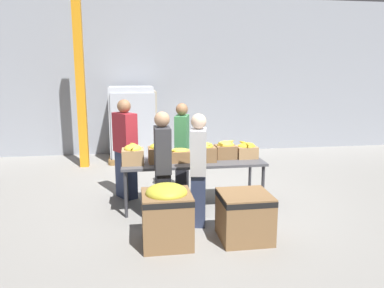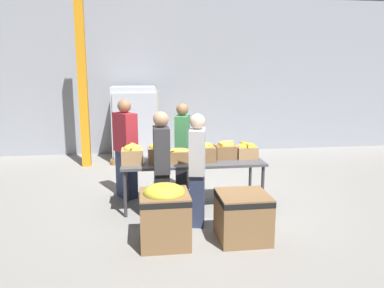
{
  "view_description": "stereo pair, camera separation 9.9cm",
  "coord_description": "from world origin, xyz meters",
  "px_view_note": "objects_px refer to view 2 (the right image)",
  "views": [
    {
      "loc": [
        -0.89,
        -5.64,
        2.11
      ],
      "look_at": [
        0.03,
        0.28,
        0.96
      ],
      "focal_mm": 35.0,
      "sensor_mm": 36.0,
      "label": 1
    },
    {
      "loc": [
        -0.79,
        -5.65,
        2.11
      ],
      "look_at": [
        0.03,
        0.28,
        0.96
      ],
      "focal_mm": 35.0,
      "sensor_mm": 36.0,
      "label": 2
    }
  ],
  "objects_px": {
    "donation_bin_0": "(165,213)",
    "support_pillar": "(82,77)",
    "banana_box_5": "(247,150)",
    "volunteer_1": "(197,170)",
    "banana_box_2": "(179,155)",
    "volunteer_2": "(162,169)",
    "banana_box_4": "(225,150)",
    "donation_bin_1": "(243,215)",
    "pallet_stack_0": "(141,126)",
    "sorting_table": "(192,164)",
    "pallet_stack_1": "(136,127)",
    "volunteer_0": "(183,148)",
    "banana_box_1": "(159,152)",
    "banana_box_3": "(204,152)",
    "volunteer_3": "(126,149)",
    "pallet_stack_2": "(134,124)",
    "banana_box_0": "(132,154)"
  },
  "relations": [
    {
      "from": "banana_box_3",
      "to": "volunteer_1",
      "type": "relative_size",
      "value": 0.21
    },
    {
      "from": "support_pillar",
      "to": "volunteer_3",
      "type": "bearing_deg",
      "value": -67.17
    },
    {
      "from": "pallet_stack_1",
      "to": "banana_box_1",
      "type": "bearing_deg",
      "value": -83.64
    },
    {
      "from": "volunteer_1",
      "to": "pallet_stack_0",
      "type": "relative_size",
      "value": 0.93
    },
    {
      "from": "banana_box_4",
      "to": "banana_box_3",
      "type": "bearing_deg",
      "value": -158.23
    },
    {
      "from": "banana_box_1",
      "to": "banana_box_2",
      "type": "bearing_deg",
      "value": -1.1
    },
    {
      "from": "volunteer_0",
      "to": "pallet_stack_0",
      "type": "xyz_separation_m",
      "value": [
        -0.73,
        2.7,
        0.04
      ]
    },
    {
      "from": "sorting_table",
      "to": "banana_box_4",
      "type": "bearing_deg",
      "value": 9.75
    },
    {
      "from": "banana_box_4",
      "to": "donation_bin_1",
      "type": "xyz_separation_m",
      "value": [
        -0.08,
        -1.39,
        -0.56
      ]
    },
    {
      "from": "volunteer_3",
      "to": "pallet_stack_1",
      "type": "height_order",
      "value": "volunteer_3"
    },
    {
      "from": "donation_bin_0",
      "to": "pallet_stack_0",
      "type": "xyz_separation_m",
      "value": [
        -0.27,
        4.77,
        0.42
      ]
    },
    {
      "from": "volunteer_2",
      "to": "donation_bin_0",
      "type": "distance_m",
      "value": 0.79
    },
    {
      "from": "pallet_stack_0",
      "to": "pallet_stack_1",
      "type": "relative_size",
      "value": 1.02
    },
    {
      "from": "banana_box_0",
      "to": "support_pillar",
      "type": "relative_size",
      "value": 0.09
    },
    {
      "from": "volunteer_0",
      "to": "volunteer_3",
      "type": "height_order",
      "value": "volunteer_3"
    },
    {
      "from": "volunteer_0",
      "to": "support_pillar",
      "type": "relative_size",
      "value": 0.4
    },
    {
      "from": "banana_box_0",
      "to": "volunteer_0",
      "type": "distance_m",
      "value": 1.2
    },
    {
      "from": "sorting_table",
      "to": "banana_box_1",
      "type": "xyz_separation_m",
      "value": [
        -0.53,
        -0.02,
        0.21
      ]
    },
    {
      "from": "donation_bin_1",
      "to": "pallet_stack_2",
      "type": "relative_size",
      "value": 0.36
    },
    {
      "from": "banana_box_4",
      "to": "volunteer_3",
      "type": "xyz_separation_m",
      "value": [
        -1.6,
        0.5,
        -0.05
      ]
    },
    {
      "from": "banana_box_2",
      "to": "sorting_table",
      "type": "bearing_deg",
      "value": 8.36
    },
    {
      "from": "banana_box_3",
      "to": "donation_bin_1",
      "type": "height_order",
      "value": "banana_box_3"
    },
    {
      "from": "volunteer_0",
      "to": "pallet_stack_1",
      "type": "xyz_separation_m",
      "value": [
        -0.84,
        2.63,
        0.02
      ]
    },
    {
      "from": "volunteer_3",
      "to": "banana_box_5",
      "type": "bearing_deg",
      "value": 43.51
    },
    {
      "from": "volunteer_2",
      "to": "pallet_stack_0",
      "type": "relative_size",
      "value": 0.95
    },
    {
      "from": "banana_box_5",
      "to": "pallet_stack_0",
      "type": "relative_size",
      "value": 0.22
    },
    {
      "from": "banana_box_0",
      "to": "donation_bin_1",
      "type": "height_order",
      "value": "banana_box_0"
    },
    {
      "from": "banana_box_4",
      "to": "pallet_stack_2",
      "type": "bearing_deg",
      "value": 113.83
    },
    {
      "from": "volunteer_3",
      "to": "pallet_stack_2",
      "type": "height_order",
      "value": "pallet_stack_2"
    },
    {
      "from": "donation_bin_0",
      "to": "pallet_stack_0",
      "type": "relative_size",
      "value": 0.46
    },
    {
      "from": "banana_box_2",
      "to": "banana_box_0",
      "type": "bearing_deg",
      "value": -177.5
    },
    {
      "from": "banana_box_2",
      "to": "banana_box_5",
      "type": "distance_m",
      "value": 1.11
    },
    {
      "from": "sorting_table",
      "to": "volunteer_1",
      "type": "distance_m",
      "value": 0.72
    },
    {
      "from": "banana_box_5",
      "to": "donation_bin_0",
      "type": "xyz_separation_m",
      "value": [
        -1.42,
        -1.37,
        -0.46
      ]
    },
    {
      "from": "banana_box_2",
      "to": "volunteer_0",
      "type": "xyz_separation_m",
      "value": [
        0.14,
        0.81,
        -0.07
      ]
    },
    {
      "from": "volunteer_2",
      "to": "support_pillar",
      "type": "relative_size",
      "value": 0.4
    },
    {
      "from": "banana_box_5",
      "to": "volunteer_1",
      "type": "bearing_deg",
      "value": -139.58
    },
    {
      "from": "banana_box_1",
      "to": "volunteer_1",
      "type": "height_order",
      "value": "volunteer_1"
    },
    {
      "from": "banana_box_2",
      "to": "donation_bin_1",
      "type": "height_order",
      "value": "banana_box_2"
    },
    {
      "from": "donation_bin_0",
      "to": "volunteer_2",
      "type": "bearing_deg",
      "value": 89.21
    },
    {
      "from": "volunteer_1",
      "to": "sorting_table",
      "type": "bearing_deg",
      "value": 9.22
    },
    {
      "from": "pallet_stack_0",
      "to": "volunteer_2",
      "type": "bearing_deg",
      "value": -86.11
    },
    {
      "from": "banana_box_5",
      "to": "donation_bin_1",
      "type": "height_order",
      "value": "banana_box_5"
    },
    {
      "from": "pallet_stack_1",
      "to": "donation_bin_1",
      "type": "bearing_deg",
      "value": -73.68
    },
    {
      "from": "banana_box_2",
      "to": "volunteer_2",
      "type": "relative_size",
      "value": 0.21
    },
    {
      "from": "banana_box_4",
      "to": "pallet_stack_1",
      "type": "distance_m",
      "value": 3.62
    },
    {
      "from": "banana_box_1",
      "to": "pallet_stack_0",
      "type": "xyz_separation_m",
      "value": [
        -0.27,
        3.5,
        -0.07
      ]
    },
    {
      "from": "donation_bin_0",
      "to": "donation_bin_1",
      "type": "distance_m",
      "value": 1.0
    },
    {
      "from": "donation_bin_0",
      "to": "support_pillar",
      "type": "relative_size",
      "value": 0.19
    },
    {
      "from": "support_pillar",
      "to": "pallet_stack_0",
      "type": "relative_size",
      "value": 2.39
    }
  ]
}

